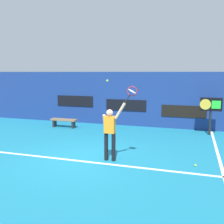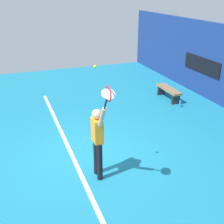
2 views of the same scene
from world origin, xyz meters
name	(u,v)px [view 2 (image 2 of 2)]	position (x,y,z in m)	size (l,w,h in m)	color
ground_plane	(88,156)	(0.00, 0.00, 0.00)	(18.00, 18.00, 0.00)	teal
sponsor_banner_portside	(202,65)	(-3.00, 5.59, 1.24)	(2.20, 0.03, 0.60)	black
court_baseline	(74,159)	(0.00, -0.37, 0.01)	(10.00, 0.10, 0.01)	white
tennis_player	(98,138)	(0.92, 0.01, 1.01)	(0.78, 0.31, 1.93)	black
tennis_racket	(108,95)	(1.62, 0.00, 2.26)	(0.46, 0.27, 0.61)	black
tennis_ball	(95,67)	(0.83, 0.01, 2.60)	(0.07, 0.07, 0.07)	#CCE033
court_bench	(168,91)	(-2.97, 4.15, 0.34)	(1.40, 0.36, 0.45)	olive
water_bottle	(180,104)	(-2.11, 4.15, 0.12)	(0.07, 0.07, 0.24)	#338CD8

